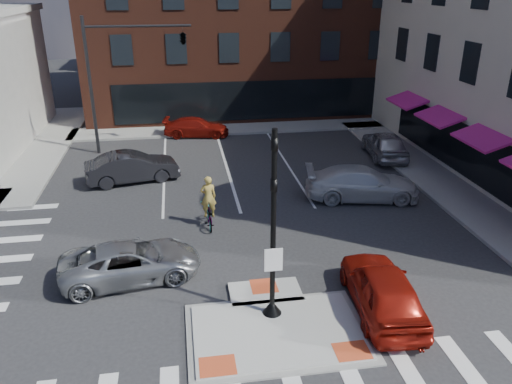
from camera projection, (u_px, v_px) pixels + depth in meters
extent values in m
plane|color=#28282B|center=(274.00, 323.00, 15.39)|extent=(120.00, 120.00, 0.00)
cube|color=gray|center=(278.00, 333.00, 14.93)|extent=(5.40, 3.60, 0.06)
cube|color=#A8A8A3|center=(278.00, 332.00, 14.91)|extent=(5.00, 3.20, 0.12)
cube|color=#A8A8A3|center=(265.00, 292.00, 16.82)|extent=(2.40, 1.40, 0.12)
cube|color=#CF4A24|center=(218.00, 366.00, 13.52)|extent=(1.00, 0.80, 0.01)
cube|color=#CF4A24|center=(352.00, 351.00, 14.07)|extent=(1.00, 0.80, 0.01)
cube|color=#CF4A24|center=(264.00, 286.00, 17.07)|extent=(0.90, 0.90, 0.01)
cube|color=gray|center=(47.00, 145.00, 31.96)|extent=(3.00, 20.00, 0.15)
cube|color=gray|center=(441.00, 182.00, 26.02)|extent=(3.00, 24.00, 0.15)
cube|color=gray|center=(257.00, 127.00, 35.80)|extent=(26.00, 3.00, 0.15)
cube|color=#57281B|center=(238.00, 10.00, 42.00)|extent=(24.00, 18.00, 15.00)
cube|color=black|center=(255.00, 100.00, 36.04)|extent=(20.00, 0.12, 2.80)
cube|color=black|center=(467.00, 151.00, 25.56)|extent=(0.12, 16.00, 2.60)
cube|color=#D71C8F|center=(459.00, 126.00, 24.93)|extent=(1.46, 3.00, 0.58)
cube|color=#D71C8F|center=(407.00, 100.00, 30.38)|extent=(1.46, 3.00, 0.58)
cube|color=slate|center=(160.00, 24.00, 60.15)|extent=(10.00, 12.00, 10.00)
cube|color=brown|center=(264.00, 13.00, 63.46)|extent=(12.00, 12.00, 12.00)
cone|color=black|center=(272.00, 307.00, 15.62)|extent=(0.60, 0.60, 0.45)
cylinder|color=black|center=(273.00, 225.00, 14.51)|extent=(0.16, 0.16, 5.80)
cube|color=white|center=(274.00, 260.00, 14.83)|extent=(0.55, 0.04, 0.75)
imported|color=black|center=(274.00, 157.00, 13.69)|extent=(0.18, 0.22, 1.10)
imported|color=black|center=(274.00, 197.00, 14.16)|extent=(0.18, 0.22, 1.10)
cylinder|color=black|center=(91.00, 88.00, 29.12)|extent=(0.20, 0.20, 8.00)
cylinder|color=black|center=(138.00, 26.00, 28.22)|extent=(6.00, 0.14, 0.14)
imported|color=black|center=(183.00, 36.00, 28.82)|extent=(0.48, 2.24, 0.90)
imported|color=#9DA0A3|center=(131.00, 262.00, 17.49)|extent=(5.14, 2.93, 1.35)
imported|color=#9C190E|center=(382.00, 289.00, 15.74)|extent=(2.26, 4.79, 1.58)
imported|color=silver|center=(362.00, 183.00, 23.97)|extent=(5.71, 3.10, 1.57)
imported|color=#232328|center=(132.00, 167.00, 26.04)|extent=(4.99, 2.61, 1.57)
imported|color=silver|center=(385.00, 144.00, 29.66)|extent=(2.40, 4.87, 1.60)
imported|color=maroon|center=(196.00, 127.00, 33.76)|extent=(4.57, 2.39, 1.26)
imported|color=#3F3F44|center=(209.00, 216.00, 21.35)|extent=(0.65, 1.83, 0.96)
imported|color=gold|center=(208.00, 197.00, 21.01)|extent=(0.67, 0.45, 1.84)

